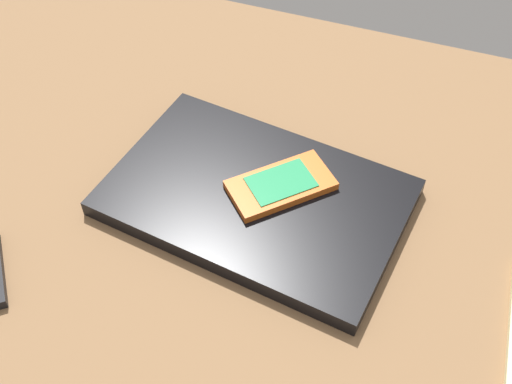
# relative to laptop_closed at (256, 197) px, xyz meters

# --- Properties ---
(desk_surface) EXTENTS (1.20, 0.80, 0.03)m
(desk_surface) POSITION_rel_laptop_closed_xyz_m (-0.05, 0.01, -0.03)
(desk_surface) COLOR olive
(desk_surface) RESTS_ON ground
(laptop_closed) EXTENTS (0.36, 0.26, 0.02)m
(laptop_closed) POSITION_rel_laptop_closed_xyz_m (0.00, 0.00, 0.00)
(laptop_closed) COLOR black
(laptop_closed) RESTS_ON desk_surface
(cell_phone_on_laptop) EXTENTS (0.13, 0.13, 0.01)m
(cell_phone_on_laptop) POSITION_rel_laptop_closed_xyz_m (-0.02, -0.02, 0.02)
(cell_phone_on_laptop) COLOR orange
(cell_phone_on_laptop) RESTS_ON laptop_closed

